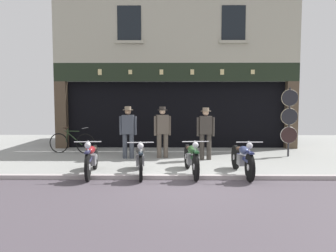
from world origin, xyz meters
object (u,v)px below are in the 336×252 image
motorcycle_left (92,158)px  advert_board_near (137,106)px  salesman_right (206,131)px  salesman_left (128,130)px  motorcycle_center_right (242,158)px  shopkeeper_center (162,130)px  motorcycle_center (191,157)px  motorcycle_center_left (140,158)px  leaning_bicycle (72,142)px  tyre_sign_pole (289,117)px

motorcycle_left → advert_board_near: bearing=-103.5°
salesman_right → salesman_left: bearing=-3.6°
motorcycle_center_right → shopkeeper_center: shopkeeper_center is taller
motorcycle_center → motorcycle_center_right: size_ratio=1.02×
salesman_left → shopkeeper_center: 1.11m
advert_board_near → motorcycle_left: bearing=-97.3°
motorcycle_center_left → advert_board_near: bearing=-89.6°
motorcycle_center_left → salesman_right: size_ratio=1.23×
motorcycle_center_left → leaning_bicycle: size_ratio=1.18×
motorcycle_left → motorcycle_center_right: size_ratio=0.98×
motorcycle_center_left → leaning_bicycle: bearing=-57.4°
motorcycle_center_right → advert_board_near: advert_board_near is taller
motorcycle_center → tyre_sign_pole: (3.41, 2.66, 0.88)m
motorcycle_left → salesman_left: salesman_left is taller
motorcycle_center_left → shopkeeper_center: (0.50, 2.42, 0.50)m
shopkeeper_center → advert_board_near: bearing=-79.2°
motorcycle_center_left → shopkeeper_center: size_ratio=1.21×
motorcycle_center_right → salesman_left: bearing=-38.8°
motorcycle_left → leaning_bicycle: 3.74m
salesman_left → shopkeeper_center: size_ratio=1.00×
salesman_right → advert_board_near: 3.75m
shopkeeper_center → tyre_sign_pole: bearing=170.5°
motorcycle_center_left → motorcycle_center_right: bearing=173.0°
advert_board_near → leaning_bicycle: (-2.16, -1.46, -1.25)m
motorcycle_center → salesman_right: 2.17m
motorcycle_center → leaning_bicycle: bearing=-44.6°
motorcycle_center_left → advert_board_near: size_ratio=1.99×
motorcycle_left → tyre_sign_pole: size_ratio=0.87×
motorcycle_center_left → leaning_bicycle: 4.36m
motorcycle_center_right → tyre_sign_pole: tyre_sign_pole is taller
salesman_left → salesman_right: size_ratio=1.02×
advert_board_near → motorcycle_center_right: bearing=-57.1°
salesman_left → motorcycle_center_left: bearing=106.0°
advert_board_near → motorcycle_center_left: bearing=-83.1°
motorcycle_center_left → advert_board_near: 5.03m
leaning_bicycle → salesman_right: bearing=83.5°
motorcycle_left → motorcycle_center_left: (1.22, 0.03, -0.01)m
motorcycle_center → shopkeeper_center: 2.54m
motorcycle_left → motorcycle_center: (2.51, 0.09, 0.00)m
motorcycle_left → tyre_sign_pole: tyre_sign_pole is taller
salesman_left → leaning_bicycle: size_ratio=0.98×
motorcycle_left → tyre_sign_pole: 6.59m
motorcycle_center_left → advert_board_near: advert_board_near is taller
motorcycle_left → motorcycle_center_right: bearing=173.9°
tyre_sign_pole → advert_board_near: size_ratio=2.25×
motorcycle_left → advert_board_near: size_ratio=1.97×
motorcycle_center → leaning_bicycle: 5.23m
motorcycle_center → motorcycle_center_left: bearing=-2.4°
shopkeeper_center → salesman_right: shopkeeper_center is taller
motorcycle_center_right → advert_board_near: size_ratio=2.01×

